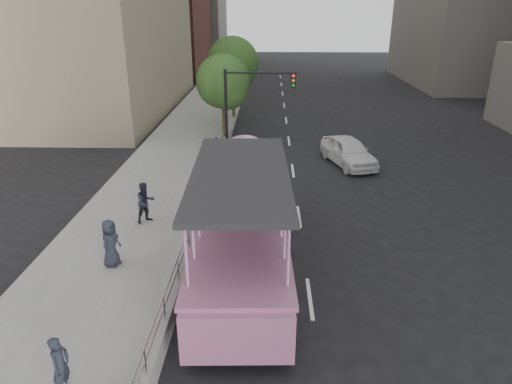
{
  "coord_description": "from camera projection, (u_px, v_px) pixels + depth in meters",
  "views": [
    {
      "loc": [
        -0.33,
        -14.05,
        8.55
      ],
      "look_at": [
        -0.8,
        1.47,
        2.18
      ],
      "focal_mm": 32.0,
      "sensor_mm": 36.0,
      "label": 1
    }
  ],
  "objects": [
    {
      "name": "kerb_wall",
      "position": [
        198.0,
        226.0,
        17.99
      ],
      "size": [
        0.24,
        30.0,
        0.36
      ],
      "primitive_type": "cube",
      "color": "gray",
      "rests_on": "sidewalk"
    },
    {
      "name": "duck_boat",
      "position": [
        242.0,
        220.0,
        16.28
      ],
      "size": [
        3.28,
        11.73,
        3.86
      ],
      "color": "black",
      "rests_on": "ground"
    },
    {
      "name": "pedestrian_near",
      "position": [
        61.0,
        366.0,
        10.2
      ],
      "size": [
        0.42,
        0.59,
        1.53
      ],
      "primitive_type": "imported",
      "rotation": [
        0.0,
        0.0,
        1.47
      ],
      "color": "#222833",
      "rests_on": "sidewalk"
    },
    {
      "name": "guardrail",
      "position": [
        197.0,
        211.0,
        17.73
      ],
      "size": [
        0.07,
        22.0,
        0.71
      ],
      "color": "silver",
      "rests_on": "kerb_wall"
    },
    {
      "name": "car",
      "position": [
        349.0,
        151.0,
        26.14
      ],
      "size": [
        3.18,
        5.0,
        1.59
      ],
      "primitive_type": "imported",
      "rotation": [
        0.0,
        0.0,
        0.3
      ],
      "color": "white",
      "rests_on": "ground"
    },
    {
      "name": "ground",
      "position": [
        277.0,
        264.0,
        16.23
      ],
      "size": [
        160.0,
        160.0,
        0.0
      ],
      "primitive_type": "plane",
      "color": "black"
    },
    {
      "name": "pedestrian_mid",
      "position": [
        146.0,
        202.0,
        18.46
      ],
      "size": [
        1.04,
        1.04,
        1.7
      ],
      "primitive_type": "imported",
      "rotation": [
        0.0,
        0.0,
        0.79
      ],
      "color": "#222833",
      "rests_on": "sidewalk"
    },
    {
      "name": "street_tree_near",
      "position": [
        224.0,
        84.0,
        29.6
      ],
      "size": [
        3.52,
        3.52,
        5.72
      ],
      "color": "#362818",
      "rests_on": "ground"
    },
    {
      "name": "street_tree_far",
      "position": [
        234.0,
        65.0,
        34.96
      ],
      "size": [
        3.97,
        3.97,
        6.45
      ],
      "color": "#362818",
      "rests_on": "ground"
    },
    {
      "name": "pedestrian_far",
      "position": [
        110.0,
        243.0,
        15.33
      ],
      "size": [
        0.72,
        0.93,
        1.68
      ],
      "primitive_type": "imported",
      "rotation": [
        0.0,
        0.0,
        1.32
      ],
      "color": "#222833",
      "rests_on": "sidewalk"
    },
    {
      "name": "sidewalk",
      "position": [
        173.0,
        167.0,
        25.58
      ],
      "size": [
        5.5,
        80.0,
        0.3
      ],
      "primitive_type": "cube",
      "color": "#A3A49E",
      "rests_on": "ground"
    },
    {
      "name": "parking_sign",
      "position": [
        218.0,
        161.0,
        21.15
      ],
      "size": [
        0.3,
        0.61,
        2.95
      ],
      "color": "black",
      "rests_on": "ground"
    },
    {
      "name": "traffic_signal",
      "position": [
        246.0,
        99.0,
        26.51
      ],
      "size": [
        4.2,
        0.32,
        5.2
      ],
      "color": "black",
      "rests_on": "ground"
    }
  ]
}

